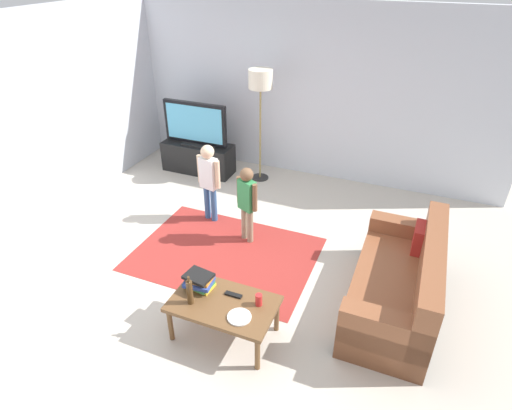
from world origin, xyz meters
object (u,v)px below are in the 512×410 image
at_px(tv_remote, 233,295).
at_px(plate, 239,317).
at_px(tv, 195,124).
at_px(child_center, 247,198).
at_px(soda_can, 259,300).
at_px(child_near_tv, 209,176).
at_px(bottle, 190,292).
at_px(book_stack, 199,281).
at_px(tv_stand, 198,158).
at_px(coffee_table, 223,306).
at_px(couch, 402,287).
at_px(floor_lamp, 260,85).

height_order(tv_remote, plate, plate).
bearing_deg(tv, child_center, -44.10).
bearing_deg(soda_can, child_center, 117.29).
relative_size(child_near_tv, bottle, 3.55).
bearing_deg(bottle, tv_remote, 36.03).
bearing_deg(child_near_tv, book_stack, -65.21).
height_order(tv_stand, soda_can, soda_can).
bearing_deg(coffee_table, child_center, 105.54).
distance_m(couch, soda_can, 1.54).
xyz_separation_m(couch, soda_can, (-1.22, -0.93, 0.19)).
distance_m(tv_remote, soda_can, 0.28).
height_order(child_near_tv, book_stack, child_near_tv).
bearing_deg(plate, soda_can, 65.62).
distance_m(coffee_table, tv_remote, 0.14).
distance_m(child_near_tv, child_center, 0.72).
xyz_separation_m(floor_lamp, plate, (1.16, -3.38, -1.12)).
height_order(tv_stand, floor_lamp, floor_lamp).
height_order(child_center, book_stack, child_center).
bearing_deg(child_center, bottle, -84.75).
relative_size(tv_remote, soda_can, 1.42).
height_order(bottle, tv_remote, bottle).
height_order(coffee_table, plate, plate).
xyz_separation_m(soda_can, plate, (-0.10, -0.22, -0.05)).
distance_m(child_near_tv, bottle, 2.12).
relative_size(tv, bottle, 3.49).
height_order(floor_lamp, child_center, floor_lamp).
bearing_deg(floor_lamp, child_near_tv, -96.47).
xyz_separation_m(tv_remote, plate, (0.17, -0.24, -0.00)).
bearing_deg(soda_can, coffee_table, -162.65).
bearing_deg(child_center, plate, -68.74).
bearing_deg(child_center, child_near_tv, 158.19).
height_order(couch, floor_lamp, floor_lamp).
distance_m(tv, book_stack, 3.46).
bearing_deg(tv_stand, tv, -90.00).
distance_m(couch, child_near_tv, 2.79).
height_order(child_near_tv, child_center, child_near_tv).
bearing_deg(tv_remote, floor_lamp, 107.24).
height_order(floor_lamp, bottle, floor_lamp).
distance_m(coffee_table, book_stack, 0.35).
xyz_separation_m(couch, tv_remote, (-1.49, -0.91, 0.14)).
distance_m(tv_stand, couch, 4.12).
bearing_deg(soda_can, tv, 127.94).
bearing_deg(couch, floor_lamp, 137.98).
distance_m(tv, tv_remote, 3.64).
height_order(book_stack, bottle, bottle).
distance_m(couch, tv_remote, 1.75).
bearing_deg(tv_stand, floor_lamp, 8.09).
bearing_deg(coffee_table, couch, 33.79).
distance_m(child_center, plate, 1.82).
xyz_separation_m(bottle, soda_can, (0.60, 0.22, -0.07)).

